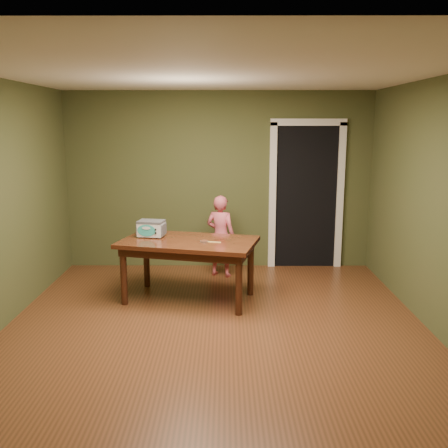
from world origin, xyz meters
name	(u,v)px	position (x,y,z in m)	size (l,w,h in m)	color
floor	(215,333)	(0.00, 0.00, 0.00)	(5.00, 5.00, 0.00)	brown
room_shell	(215,168)	(0.00, 0.00, 1.71)	(4.52, 5.02, 2.61)	#434625
doorway	(303,195)	(1.30, 2.78, 1.06)	(1.10, 0.66, 2.25)	black
dining_table	(189,248)	(-0.34, 1.00, 0.65)	(1.77, 1.25, 0.75)	#35170C
toy_oven	(151,228)	(-0.82, 1.19, 0.86)	(0.36, 0.27, 0.21)	#4C4F54
baking_pan	(204,241)	(-0.15, 0.89, 0.76)	(0.10, 0.10, 0.02)	silver
spatula	(213,242)	(-0.04, 0.89, 0.75)	(0.18, 0.03, 0.01)	#F2C969
child	(221,236)	(0.04, 1.99, 0.58)	(0.42, 0.28, 1.16)	#D75867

